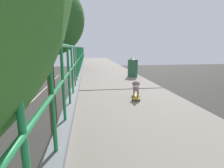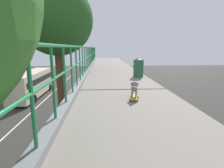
% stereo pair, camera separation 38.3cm
% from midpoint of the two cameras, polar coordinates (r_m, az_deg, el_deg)
% --- Properties ---
extents(overpass_deck, '(2.73, 36.33, 0.51)m').
position_cam_midpoint_polar(overpass_deck, '(3.43, 10.09, -13.66)').
color(overpass_deck, gray).
rests_on(overpass_deck, bridge_pier).
extents(green_railing, '(0.20, 34.52, 1.28)m').
position_cam_midpoint_polar(green_railing, '(3.19, -13.23, -5.64)').
color(green_railing, gray).
rests_on(green_railing, overpass_deck).
extents(city_bus, '(2.60, 10.10, 3.35)m').
position_cam_midpoint_polar(city_bus, '(25.21, -24.46, 0.40)').
color(city_bus, beige).
rests_on(city_bus, ground).
extents(roadside_tree_mid, '(3.98, 3.98, 9.91)m').
position_cam_midpoint_polar(roadside_tree_mid, '(10.33, -16.90, 19.33)').
color(roadside_tree_mid, brown).
rests_on(roadside_tree_mid, ground).
extents(toy_skateboard, '(0.27, 0.47, 0.08)m').
position_cam_midpoint_polar(toy_skateboard, '(4.17, 9.94, -4.34)').
color(toy_skateboard, gold).
rests_on(toy_skateboard, overpass_deck).
extents(small_dog, '(0.23, 0.38, 0.35)m').
position_cam_midpoint_polar(small_dog, '(4.16, 10.05, -1.01)').
color(small_dog, gray).
rests_on(small_dog, toy_skateboard).
extents(litter_bin, '(0.43, 0.43, 0.80)m').
position_cam_midpoint_polar(litter_bin, '(7.41, 10.22, 5.48)').
color(litter_bin, '#295C3D').
rests_on(litter_bin, overpass_deck).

